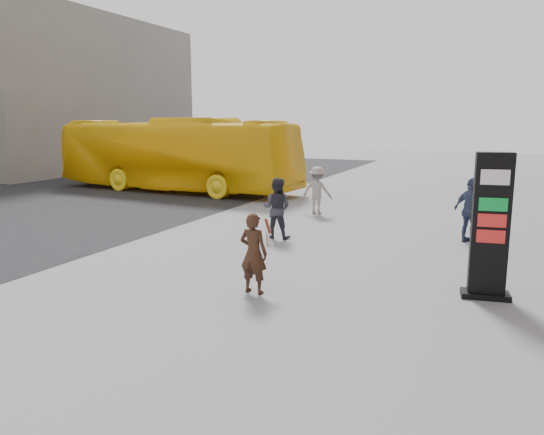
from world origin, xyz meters
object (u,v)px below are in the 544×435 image
at_px(info_pylon, 490,227).
at_px(bus, 176,155).
at_px(pedestrian_a, 277,208).
at_px(pedestrian_b, 317,190).
at_px(pedestrian_c, 471,211).
at_px(woman, 254,252).

distance_m(info_pylon, bus, 17.56).
relative_size(bus, pedestrian_a, 7.14).
height_order(info_pylon, pedestrian_a, info_pylon).
bearing_deg(pedestrian_b, bus, -21.56).
distance_m(bus, pedestrian_c, 14.67).
bearing_deg(info_pylon, pedestrian_c, 88.32).
bearing_deg(bus, woman, -136.03).
bearing_deg(info_pylon, pedestrian_a, 142.07).
height_order(bus, pedestrian_c, bus).
bearing_deg(bus, pedestrian_b, -107.07).
bearing_deg(pedestrian_a, pedestrian_b, -90.24).
bearing_deg(pedestrian_a, bus, -45.18).
height_order(bus, pedestrian_a, bus).
distance_m(woman, pedestrian_c, 7.14).
bearing_deg(woman, bus, -47.37).
relative_size(info_pylon, pedestrian_c, 1.54).
distance_m(woman, pedestrian_a, 4.89).
xyz_separation_m(bus, pedestrian_c, (13.35, -6.04, -0.81)).
relative_size(pedestrian_a, pedestrian_c, 0.96).
relative_size(bus, pedestrian_c, 6.87).
bearing_deg(bus, pedestrian_c, -108.95).
distance_m(pedestrian_a, pedestrian_c, 5.30).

